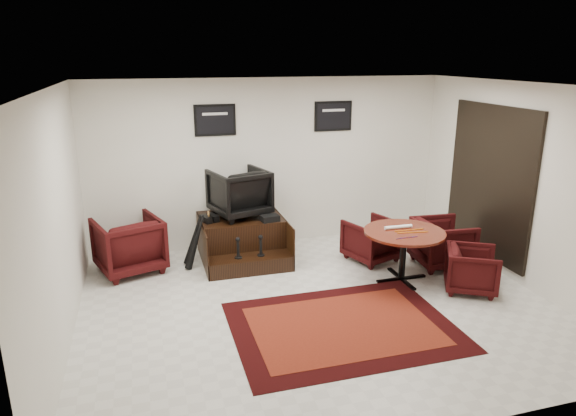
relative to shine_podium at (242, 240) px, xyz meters
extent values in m
plane|color=beige|center=(0.63, -1.90, -0.31)|extent=(6.00, 6.00, 0.00)
cube|color=silver|center=(0.63, 0.60, 1.09)|extent=(6.00, 0.02, 2.80)
cube|color=silver|center=(0.63, -4.40, 1.09)|extent=(6.00, 0.02, 2.80)
cube|color=silver|center=(-2.37, -1.90, 1.09)|extent=(0.02, 5.00, 2.80)
cube|color=silver|center=(3.63, -1.90, 1.09)|extent=(0.02, 5.00, 2.80)
cube|color=white|center=(0.63, -1.90, 2.49)|extent=(6.00, 5.00, 0.02)
cube|color=black|center=(3.60, -1.20, 0.99)|extent=(0.05, 1.90, 2.30)
cube|color=black|center=(3.59, -1.20, 0.99)|extent=(0.02, 1.72, 2.12)
cube|color=black|center=(3.59, -1.20, 0.99)|extent=(0.03, 0.05, 2.12)
cube|color=black|center=(-0.27, 0.58, 1.84)|extent=(0.66, 0.03, 0.50)
cube|color=black|center=(-0.27, 0.56, 1.84)|extent=(0.58, 0.01, 0.42)
cube|color=silver|center=(-0.27, 0.56, 1.94)|extent=(0.40, 0.00, 0.04)
cube|color=black|center=(1.73, 0.58, 1.84)|extent=(0.66, 0.03, 0.50)
cube|color=black|center=(1.73, 0.56, 1.84)|extent=(0.58, 0.01, 0.42)
cube|color=silver|center=(1.73, 0.56, 1.94)|extent=(0.40, 0.00, 0.04)
cube|color=black|center=(0.73, -2.50, -0.31)|extent=(2.64, 1.98, 0.01)
cube|color=#5D180D|center=(0.73, -2.50, -0.30)|extent=(2.17, 1.51, 0.01)
cube|color=black|center=(0.00, 0.09, 0.03)|extent=(1.29, 0.96, 0.67)
cube|color=black|center=(0.00, -0.58, -0.19)|extent=(1.29, 0.38, 0.24)
cube|color=black|center=(-0.64, -0.10, 0.03)|extent=(0.02, 1.34, 0.67)
cube|color=black|center=(0.64, -0.10, 0.03)|extent=(0.02, 1.34, 0.67)
cylinder|color=black|center=(-0.17, -0.58, -0.06)|extent=(0.11, 0.11, 0.02)
cylinder|color=black|center=(-0.17, -0.58, 0.07)|extent=(0.04, 0.04, 0.24)
sphere|color=black|center=(-0.17, -0.58, 0.22)|extent=(0.07, 0.07, 0.07)
cylinder|color=black|center=(0.17, -0.58, -0.06)|extent=(0.11, 0.11, 0.02)
cylinder|color=black|center=(0.17, -0.58, 0.07)|extent=(0.04, 0.04, 0.24)
sphere|color=black|center=(0.17, -0.58, 0.22)|extent=(0.07, 0.07, 0.07)
imported|color=black|center=(0.00, 0.14, 0.78)|extent=(0.99, 0.96, 0.84)
cube|color=black|center=(-0.56, -0.04, 0.41)|extent=(0.18, 0.28, 0.10)
cube|color=black|center=(-0.45, 0.00, 0.41)|extent=(0.18, 0.28, 0.10)
cube|color=black|center=(0.39, -0.27, 0.41)|extent=(0.30, 0.23, 0.09)
imported|color=black|center=(-1.73, -0.04, 0.15)|extent=(1.12, 1.08, 0.92)
cylinder|color=#441109|center=(2.06, -1.47, 0.42)|extent=(1.15, 1.15, 0.04)
cylinder|color=black|center=(2.06, -1.47, 0.07)|extent=(0.09, 0.09, 0.68)
cube|color=black|center=(2.06, -1.47, -0.29)|extent=(0.77, 0.06, 0.03)
cube|color=black|center=(2.06, -1.47, -0.29)|extent=(0.06, 0.77, 0.03)
imported|color=black|center=(1.95, -0.64, 0.06)|extent=(0.90, 0.87, 0.74)
imported|color=black|center=(2.91, -1.15, 0.09)|extent=(0.79, 0.84, 0.81)
imported|color=black|center=(2.81, -2.05, 0.03)|extent=(0.86, 0.88, 0.68)
cylinder|color=white|center=(2.03, -1.35, 0.46)|extent=(0.42, 0.06, 0.05)
cylinder|color=#D1680B|center=(2.14, -1.57, 0.45)|extent=(0.45, 0.08, 0.01)
cylinder|color=#D1680B|center=(2.14, -1.47, 0.45)|extent=(0.45, 0.02, 0.01)
cylinder|color=#4C1933|center=(1.84, -1.74, 0.44)|extent=(0.10, 0.04, 0.01)
cylinder|color=#4C1933|center=(1.90, -1.74, 0.44)|extent=(0.10, 0.04, 0.01)
cylinder|color=#4C1933|center=(1.96, -1.74, 0.44)|extent=(0.10, 0.04, 0.01)
cylinder|color=#4C1933|center=(2.02, -1.74, 0.44)|extent=(0.10, 0.04, 0.01)
cylinder|color=#4C1933|center=(2.08, -1.74, 0.44)|extent=(0.10, 0.04, 0.01)
camera|label=1|loc=(-1.42, -7.61, 2.84)|focal=32.00mm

